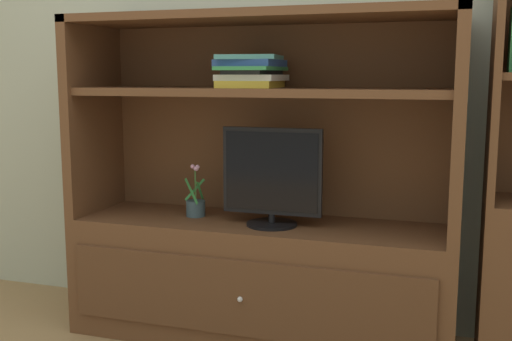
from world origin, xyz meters
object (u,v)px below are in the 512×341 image
at_px(potted_plant, 196,206).
at_px(magazine_stack, 251,72).
at_px(media_console, 260,240).
at_px(tv_monitor, 272,178).

distance_m(potted_plant, magazine_stack, 0.70).
xyz_separation_m(media_console, potted_plant, (-0.33, 0.00, 0.14)).
distance_m(media_console, potted_plant, 0.36).
bearing_deg(tv_monitor, media_console, 142.12).
xyz_separation_m(tv_monitor, potted_plant, (-0.40, 0.06, -0.17)).
bearing_deg(magazine_stack, tv_monitor, -24.87).
xyz_separation_m(potted_plant, magazine_stack, (0.29, -0.01, 0.64)).
distance_m(tv_monitor, magazine_stack, 0.49).
relative_size(media_console, magazine_stack, 5.31).
relative_size(media_console, potted_plant, 6.98).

